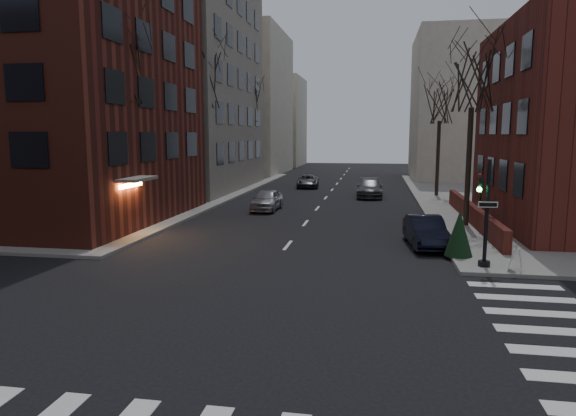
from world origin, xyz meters
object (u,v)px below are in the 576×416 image
(streetlamp_near, at_px, (192,147))
(car_lane_gray, at_px, (370,188))
(tree_right_a, at_px, (473,77))
(tree_right_b, at_px, (440,102))
(car_lane_silver, at_px, (267,200))
(sandwich_board, at_px, (516,260))
(evergreen_shrub, at_px, (459,233))
(car_lane_far, at_px, (308,181))
(traffic_signal, at_px, (485,220))
(streetlamp_far, at_px, (259,142))
(parked_sedan, at_px, (426,232))
(tree_left_b, at_px, (201,81))
(tree_left_c, at_px, (248,104))
(tree_left_a, at_px, (122,66))

(streetlamp_near, height_order, car_lane_gray, streetlamp_near)
(tree_right_a, height_order, tree_right_b, tree_right_a)
(tree_right_a, relative_size, car_lane_silver, 2.36)
(sandwich_board, xyz_separation_m, evergreen_shrub, (-1.68, 2.06, 0.53))
(car_lane_silver, bearing_deg, sandwich_board, -48.33)
(car_lane_gray, xyz_separation_m, car_lane_far, (-5.93, 6.65, -0.13))
(traffic_signal, distance_m, car_lane_far, 30.58)
(car_lane_silver, bearing_deg, car_lane_gray, 52.47)
(streetlamp_far, relative_size, evergreen_shrub, 3.37)
(parked_sedan, xyz_separation_m, car_lane_gray, (-2.74, 18.28, 0.04))
(car_lane_silver, distance_m, car_lane_far, 15.16)
(tree_left_b, bearing_deg, streetlamp_far, 87.85)
(tree_left_c, xyz_separation_m, streetlamp_near, (0.60, -18.00, -3.79))
(streetlamp_far, bearing_deg, traffic_signal, -63.94)
(parked_sedan, xyz_separation_m, car_lane_silver, (-9.43, 9.79, 0.01))
(car_lane_far, bearing_deg, parked_sedan, -76.06)
(tree_left_a, relative_size, tree_right_a, 1.06)
(tree_left_c, height_order, tree_right_b, tree_left_c)
(streetlamp_near, bearing_deg, streetlamp_far, 90.00)
(tree_left_b, height_order, streetlamp_near, tree_left_b)
(tree_left_c, relative_size, parked_sedan, 2.31)
(tree_left_c, distance_m, sandwich_board, 36.94)
(car_lane_gray, bearing_deg, tree_right_b, 9.65)
(tree_left_a, distance_m, car_lane_gray, 22.40)
(streetlamp_far, distance_m, parked_sedan, 32.76)
(tree_left_b, height_order, car_lane_far, tree_left_b)
(car_lane_far, bearing_deg, streetlamp_far, 138.01)
(traffic_signal, relative_size, streetlamp_near, 0.64)
(car_lane_gray, bearing_deg, streetlamp_near, -142.34)
(tree_right_a, relative_size, car_lane_far, 2.24)
(tree_left_a, relative_size, car_lane_gray, 2.04)
(tree_right_b, xyz_separation_m, car_lane_silver, (-12.03, -9.42, -6.88))
(traffic_signal, xyz_separation_m, streetlamp_near, (-16.14, 13.01, 2.33))
(tree_left_c, distance_m, tree_right_b, 19.34)
(streetlamp_near, distance_m, car_lane_far, 17.12)
(tree_left_b, relative_size, parked_sedan, 2.57)
(tree_left_c, xyz_separation_m, streetlamp_far, (0.60, 2.00, -3.79))
(streetlamp_far, bearing_deg, tree_right_b, -30.47)
(tree_right_b, distance_m, evergreen_shrub, 22.45)
(sandwich_board, bearing_deg, traffic_signal, 173.15)
(streetlamp_far, distance_m, evergreen_shrub, 35.19)
(streetlamp_far, height_order, car_lane_gray, streetlamp_far)
(tree_right_b, relative_size, car_lane_gray, 1.82)
(streetlamp_far, height_order, sandwich_board, streetlamp_far)
(car_lane_gray, bearing_deg, car_lane_far, 131.52)
(tree_left_c, bearing_deg, tree_right_a, -51.34)
(tree_right_a, bearing_deg, streetlamp_far, 125.31)
(tree_left_a, relative_size, evergreen_shrub, 5.50)
(tree_left_a, bearing_deg, streetlamp_near, 85.71)
(car_lane_silver, bearing_deg, car_lane_far, 87.83)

